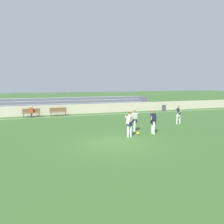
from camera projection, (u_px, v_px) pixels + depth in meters
The scene contains 13 objects.
ground_plane at pixel (116, 143), 13.87m from camera, with size 160.00×160.00×0.00m, color #3D662D.
field_line_sideline at pixel (77, 116), 25.39m from camera, with size 44.00×0.12×0.01m, color white.
sideline_wall at pixel (74, 109), 26.83m from camera, with size 48.00×0.16×1.14m, color beige.
bleacher_stand at pixel (49, 105), 28.38m from camera, with size 25.82×3.25×2.26m.
bench_near_wall_gap at pixel (58, 111), 25.35m from camera, with size 1.80×0.40×0.90m.
bench_near_bin at pixel (31, 112), 24.42m from camera, with size 1.80×0.40×0.90m.
trash_bin at pixel (164, 108), 29.52m from camera, with size 0.48×0.48×0.80m, color #3D424C.
spectator_seated at pixel (31, 111), 24.29m from camera, with size 0.36×0.42×1.21m.
player_white_pressing_high at pixel (130, 122), 15.34m from camera, with size 0.51×0.67×1.69m.
player_white_trailing_run at pixel (134, 119), 17.14m from camera, with size 0.54×0.51×1.61m.
player_dark_dropping_back at pixel (179, 113), 20.37m from camera, with size 0.53×0.69×1.62m.
player_dark_challenging at pixel (153, 120), 16.32m from camera, with size 0.68×0.49×1.67m.
soccer_ball at pixel (138, 133), 16.09m from camera, with size 0.22×0.22×0.22m, color yellow.
Camera 1 is at (-4.77, -12.66, 3.59)m, focal length 36.95 mm.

